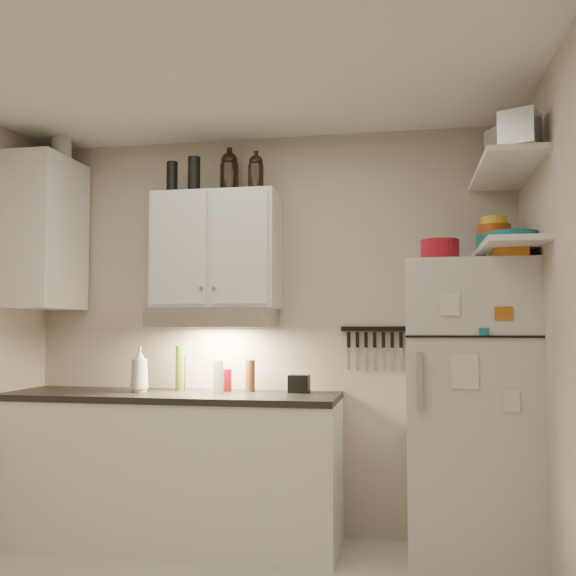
# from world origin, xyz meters

# --- Properties ---
(ceiling) EXTENTS (3.20, 3.00, 0.02)m
(ceiling) POSITION_xyz_m (0.00, 0.00, 2.61)
(ceiling) COLOR white
(ceiling) RESTS_ON ground
(back_wall) EXTENTS (3.20, 0.02, 2.60)m
(back_wall) POSITION_xyz_m (0.00, 1.51, 1.30)
(back_wall) COLOR #BCB1A0
(back_wall) RESTS_ON ground
(base_cabinet) EXTENTS (2.10, 0.60, 0.88)m
(base_cabinet) POSITION_xyz_m (-0.55, 1.20, 0.44)
(base_cabinet) COLOR white
(base_cabinet) RESTS_ON floor
(countertop) EXTENTS (2.10, 0.62, 0.04)m
(countertop) POSITION_xyz_m (-0.55, 1.20, 0.90)
(countertop) COLOR black
(countertop) RESTS_ON base_cabinet
(upper_cabinet) EXTENTS (0.80, 0.33, 0.75)m
(upper_cabinet) POSITION_xyz_m (-0.30, 1.33, 1.83)
(upper_cabinet) COLOR white
(upper_cabinet) RESTS_ON back_wall
(side_cabinet) EXTENTS (0.33, 0.55, 1.00)m
(side_cabinet) POSITION_xyz_m (-1.44, 1.20, 1.95)
(side_cabinet) COLOR white
(side_cabinet) RESTS_ON left_wall
(range_hood) EXTENTS (0.76, 0.46, 0.12)m
(range_hood) POSITION_xyz_m (-0.30, 1.27, 1.39)
(range_hood) COLOR silver
(range_hood) RESTS_ON back_wall
(fridge) EXTENTS (0.70, 0.68, 1.70)m
(fridge) POSITION_xyz_m (1.25, 1.16, 0.85)
(fridge) COLOR silver
(fridge) RESTS_ON floor
(shelf_hi) EXTENTS (0.30, 0.95, 0.03)m
(shelf_hi) POSITION_xyz_m (1.45, 1.02, 2.20)
(shelf_hi) COLOR white
(shelf_hi) RESTS_ON right_wall
(shelf_lo) EXTENTS (0.30, 0.95, 0.03)m
(shelf_lo) POSITION_xyz_m (1.45, 1.02, 1.76)
(shelf_lo) COLOR white
(shelf_lo) RESTS_ON right_wall
(knife_strip) EXTENTS (0.42, 0.02, 0.03)m
(knife_strip) POSITION_xyz_m (0.70, 1.49, 1.32)
(knife_strip) COLOR black
(knife_strip) RESTS_ON back_wall
(dutch_oven) EXTENTS (0.25, 0.25, 0.13)m
(dutch_oven) POSITION_xyz_m (1.10, 1.08, 1.76)
(dutch_oven) COLOR maroon
(dutch_oven) RESTS_ON fridge
(book_stack) EXTENTS (0.22, 0.26, 0.08)m
(book_stack) POSITION_xyz_m (1.47, 0.92, 1.74)
(book_stack) COLOR #B05B16
(book_stack) RESTS_ON fridge
(spice_jar) EXTENTS (0.06, 0.06, 0.09)m
(spice_jar) POSITION_xyz_m (1.38, 1.08, 1.74)
(spice_jar) COLOR silver
(spice_jar) RESTS_ON fridge
(stock_pot) EXTENTS (0.30, 0.30, 0.18)m
(stock_pot) POSITION_xyz_m (1.49, 1.26, 2.31)
(stock_pot) COLOR silver
(stock_pot) RESTS_ON shelf_hi
(tin_a) EXTENTS (0.23, 0.22, 0.18)m
(tin_a) POSITION_xyz_m (1.45, 0.90, 2.30)
(tin_a) COLOR #AAAAAD
(tin_a) RESTS_ON shelf_hi
(tin_b) EXTENTS (0.23, 0.23, 0.17)m
(tin_b) POSITION_xyz_m (1.47, 0.63, 2.30)
(tin_b) COLOR #AAAAAD
(tin_b) RESTS_ON shelf_hi
(bowl_teal) EXTENTS (0.24, 0.24, 0.10)m
(bowl_teal) POSITION_xyz_m (1.44, 1.28, 1.82)
(bowl_teal) COLOR #166F79
(bowl_teal) RESTS_ON shelf_lo
(bowl_orange) EXTENTS (0.19, 0.19, 0.06)m
(bowl_orange) POSITION_xyz_m (1.42, 1.27, 1.90)
(bowl_orange) COLOR #C14512
(bowl_orange) RESTS_ON bowl_teal
(bowl_yellow) EXTENTS (0.15, 0.15, 0.05)m
(bowl_yellow) POSITION_xyz_m (1.42, 1.27, 1.95)
(bowl_yellow) COLOR yellow
(bowl_yellow) RESTS_ON bowl_orange
(plates) EXTENTS (0.35, 0.35, 0.07)m
(plates) POSITION_xyz_m (1.47, 0.97, 1.81)
(plates) COLOR #166F79
(plates) RESTS_ON shelf_lo
(growler_a) EXTENTS (0.12, 0.12, 0.29)m
(growler_a) POSITION_xyz_m (-0.23, 1.38, 2.34)
(growler_a) COLOR black
(growler_a) RESTS_ON upper_cabinet
(growler_b) EXTENTS (0.13, 0.13, 0.23)m
(growler_b) POSITION_xyz_m (-0.03, 1.28, 2.32)
(growler_b) COLOR black
(growler_b) RESTS_ON upper_cabinet
(thermos_a) EXTENTS (0.09, 0.09, 0.23)m
(thermos_a) POSITION_xyz_m (-0.44, 1.27, 2.32)
(thermos_a) COLOR black
(thermos_a) RESTS_ON upper_cabinet
(thermos_b) EXTENTS (0.08, 0.08, 0.21)m
(thermos_b) POSITION_xyz_m (-0.59, 1.29, 2.31)
(thermos_b) COLOR black
(thermos_b) RESTS_ON upper_cabinet
(side_jar) EXTENTS (0.16, 0.16, 0.18)m
(side_jar) POSITION_xyz_m (-1.37, 1.25, 2.54)
(side_jar) COLOR silver
(side_jar) RESTS_ON side_cabinet
(soap_bottle) EXTENTS (0.16, 0.16, 0.32)m
(soap_bottle) POSITION_xyz_m (-0.77, 1.20, 1.08)
(soap_bottle) COLOR white
(soap_bottle) RESTS_ON countertop
(pepper_mill) EXTENTS (0.08, 0.08, 0.20)m
(pepper_mill) POSITION_xyz_m (-0.08, 1.36, 1.02)
(pepper_mill) COLOR brown
(pepper_mill) RESTS_ON countertop
(oil_bottle) EXTENTS (0.06, 0.06, 0.29)m
(oil_bottle) POSITION_xyz_m (-0.54, 1.33, 1.07)
(oil_bottle) COLOR #4B6719
(oil_bottle) RESTS_ON countertop
(vinegar_bottle) EXTENTS (0.05, 0.05, 0.22)m
(vinegar_bottle) POSITION_xyz_m (-0.54, 1.35, 1.03)
(vinegar_bottle) COLOR black
(vinegar_bottle) RESTS_ON countertop
(clear_bottle) EXTENTS (0.09, 0.09, 0.20)m
(clear_bottle) POSITION_xyz_m (-0.26, 1.26, 1.02)
(clear_bottle) COLOR silver
(clear_bottle) RESTS_ON countertop
(red_jar) EXTENTS (0.09, 0.09, 0.14)m
(red_jar) POSITION_xyz_m (-0.24, 1.35, 0.99)
(red_jar) COLOR maroon
(red_jar) RESTS_ON countertop
(caddy) EXTENTS (0.13, 0.10, 0.11)m
(caddy) POSITION_xyz_m (0.24, 1.34, 0.98)
(caddy) COLOR black
(caddy) RESTS_ON countertop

